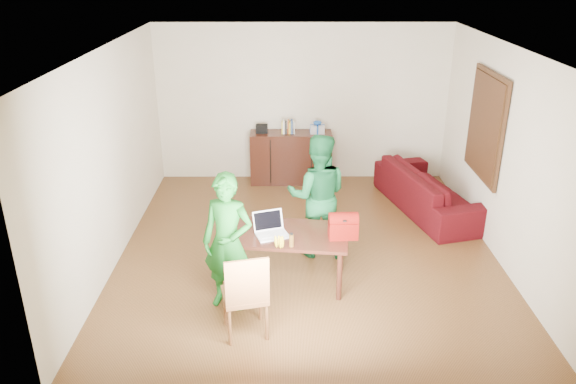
{
  "coord_description": "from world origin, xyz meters",
  "views": [
    {
      "loc": [
        -0.29,
        -6.73,
        3.72
      ],
      "look_at": [
        -0.26,
        -0.59,
        1.11
      ],
      "focal_mm": 35.0,
      "sensor_mm": 36.0,
      "label": 1
    }
  ],
  "objects_px": {
    "chair": "(245,310)",
    "laptop": "(272,233)",
    "bottle": "(291,240)",
    "sofa": "(429,190)",
    "person_near": "(228,242)",
    "red_bag": "(343,228)",
    "table": "(288,239)",
    "person_far": "(318,196)"
  },
  "relations": [
    {
      "from": "chair",
      "to": "bottle",
      "type": "height_order",
      "value": "chair"
    },
    {
      "from": "chair",
      "to": "red_bag",
      "type": "height_order",
      "value": "chair"
    },
    {
      "from": "bottle",
      "to": "red_bag",
      "type": "height_order",
      "value": "red_bag"
    },
    {
      "from": "table",
      "to": "person_near",
      "type": "distance_m",
      "value": 0.85
    },
    {
      "from": "table",
      "to": "person_far",
      "type": "height_order",
      "value": "person_far"
    },
    {
      "from": "chair",
      "to": "red_bag",
      "type": "xyz_separation_m",
      "value": [
        1.09,
        0.9,
        0.5
      ]
    },
    {
      "from": "sofa",
      "to": "bottle",
      "type": "bearing_deg",
      "value": 123.26
    },
    {
      "from": "bottle",
      "to": "table",
      "type": "bearing_deg",
      "value": 96.34
    },
    {
      "from": "person_near",
      "to": "table",
      "type": "bearing_deg",
      "value": 52.65
    },
    {
      "from": "bottle",
      "to": "sofa",
      "type": "height_order",
      "value": "bottle"
    },
    {
      "from": "table",
      "to": "sofa",
      "type": "bearing_deg",
      "value": 50.45
    },
    {
      "from": "person_near",
      "to": "red_bag",
      "type": "xyz_separation_m",
      "value": [
        1.3,
        0.37,
        -0.01
      ]
    },
    {
      "from": "red_bag",
      "to": "sofa",
      "type": "distance_m",
      "value": 2.76
    },
    {
      "from": "table",
      "to": "person_far",
      "type": "xyz_separation_m",
      "value": [
        0.39,
        0.74,
        0.24
      ]
    },
    {
      "from": "chair",
      "to": "laptop",
      "type": "bearing_deg",
      "value": 60.84
    },
    {
      "from": "person_near",
      "to": "bottle",
      "type": "relative_size",
      "value": 9.59
    },
    {
      "from": "sofa",
      "to": "table",
      "type": "bearing_deg",
      "value": 118.61
    },
    {
      "from": "table",
      "to": "red_bag",
      "type": "bearing_deg",
      "value": -3.12
    },
    {
      "from": "laptop",
      "to": "sofa",
      "type": "relative_size",
      "value": 0.19
    },
    {
      "from": "person_far",
      "to": "table",
      "type": "bearing_deg",
      "value": 65.75
    },
    {
      "from": "chair",
      "to": "person_near",
      "type": "height_order",
      "value": "person_near"
    },
    {
      "from": "person_near",
      "to": "bottle",
      "type": "bearing_deg",
      "value": 28.96
    },
    {
      "from": "chair",
      "to": "person_near",
      "type": "distance_m",
      "value": 0.77
    },
    {
      "from": "table",
      "to": "person_near",
      "type": "xyz_separation_m",
      "value": [
        -0.67,
        -0.49,
        0.21
      ]
    },
    {
      "from": "table",
      "to": "chair",
      "type": "distance_m",
      "value": 1.15
    },
    {
      "from": "laptop",
      "to": "bottle",
      "type": "xyz_separation_m",
      "value": [
        0.22,
        -0.25,
        0.04
      ]
    },
    {
      "from": "person_far",
      "to": "laptop",
      "type": "bearing_deg",
      "value": 58.42
    },
    {
      "from": "red_bag",
      "to": "table",
      "type": "bearing_deg",
      "value": 167.52
    },
    {
      "from": "laptop",
      "to": "red_bag",
      "type": "relative_size",
      "value": 1.27
    },
    {
      "from": "table",
      "to": "chair",
      "type": "bearing_deg",
      "value": -107.04
    },
    {
      "from": "chair",
      "to": "laptop",
      "type": "xyz_separation_m",
      "value": [
        0.27,
        0.94,
        0.43
      ]
    },
    {
      "from": "table",
      "to": "laptop",
      "type": "xyz_separation_m",
      "value": [
        -0.19,
        -0.08,
        0.13
      ]
    },
    {
      "from": "chair",
      "to": "sofa",
      "type": "bearing_deg",
      "value": 36.18
    },
    {
      "from": "chair",
      "to": "red_bag",
      "type": "bearing_deg",
      "value": 26.33
    },
    {
      "from": "chair",
      "to": "sofa",
      "type": "height_order",
      "value": "chair"
    },
    {
      "from": "table",
      "to": "bottle",
      "type": "distance_m",
      "value": 0.37
    },
    {
      "from": "laptop",
      "to": "sofa",
      "type": "height_order",
      "value": "laptop"
    },
    {
      "from": "person_far",
      "to": "bottle",
      "type": "bearing_deg",
      "value": 75.23
    },
    {
      "from": "chair",
      "to": "person_near",
      "type": "xyz_separation_m",
      "value": [
        -0.21,
        0.53,
        0.51
      ]
    },
    {
      "from": "laptop",
      "to": "red_bag",
      "type": "xyz_separation_m",
      "value": [
        0.82,
        -0.03,
        0.08
      ]
    },
    {
      "from": "table",
      "to": "person_far",
      "type": "relative_size",
      "value": 0.91
    },
    {
      "from": "chair",
      "to": "laptop",
      "type": "distance_m",
      "value": 1.06
    }
  ]
}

